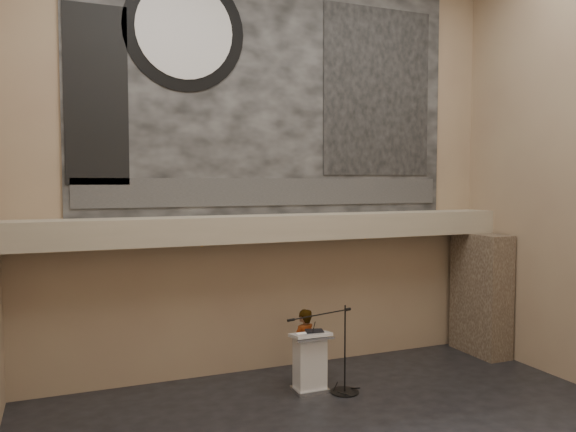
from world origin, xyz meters
name	(u,v)px	position (x,y,z in m)	size (l,w,h in m)	color
wall_back	(273,162)	(0.00, 4.00, 4.25)	(10.00, 0.02, 8.50)	#8B6F58
soffit	(280,227)	(0.00, 3.60, 2.95)	(10.00, 0.80, 0.50)	gray
sprinkler_left	(202,245)	(-1.60, 3.55, 2.67)	(0.04, 0.04, 0.06)	#B2893D
sprinkler_right	(365,238)	(1.90, 3.55, 2.67)	(0.04, 0.04, 0.06)	#B2893D
banner	(274,90)	(0.00, 3.97, 5.70)	(8.00, 0.05, 5.00)	black
banner_text_strip	(274,192)	(0.00, 3.93, 3.65)	(7.76, 0.02, 0.55)	#2F2F2F
banner_clock_rim	(185,30)	(-1.80, 3.93, 6.70)	(2.30, 2.30, 0.02)	black
banner_clock_face	(185,30)	(-1.80, 3.91, 6.70)	(1.84, 1.84, 0.02)	silver
banner_building_print	(378,92)	(2.40, 3.93, 5.80)	(2.60, 0.02, 3.60)	black
banner_brick_print	(96,95)	(-3.40, 3.93, 5.40)	(1.10, 0.02, 3.20)	black
stone_pier	(481,294)	(4.65, 3.15, 1.35)	(0.60, 1.40, 2.70)	#44362A
lectern	(310,362)	(0.13, 2.46, 0.55)	(0.69, 0.50, 1.13)	silver
binder	(315,331)	(0.23, 2.46, 1.12)	(0.32, 0.25, 0.04)	black
papers	(304,334)	(-0.02, 2.40, 1.10)	(0.20, 0.27, 0.01)	white
speaker_person	(304,347)	(0.16, 2.81, 0.73)	(0.53, 0.35, 1.46)	white
mic_stand	(343,380)	(0.66, 2.17, 0.25)	(1.53, 0.61, 1.62)	black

